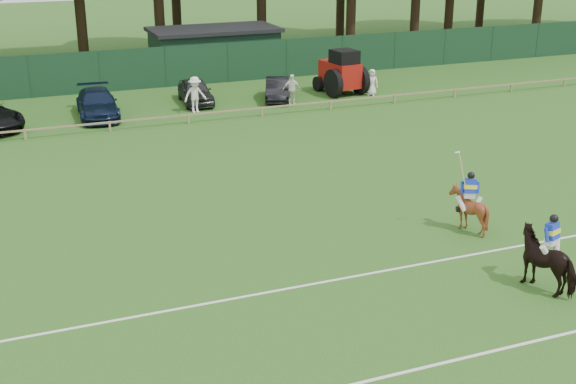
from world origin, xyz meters
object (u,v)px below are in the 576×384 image
estate_black (277,89)px  spectator_left (195,95)px  horse_dark (549,260)px  spectator_mid (292,90)px  hatch_grey (195,91)px  horse_chestnut (468,210)px  tractor (342,73)px  spectator_right (372,82)px  utility_shed (214,50)px  sedan_navy (97,104)px

estate_black → spectator_left: (-5.18, -1.12, 0.35)m
horse_dark → spectator_mid: size_ratio=1.17×
hatch_grey → spectator_left: spectator_left is taller
horse_chestnut → estate_black: size_ratio=0.40×
estate_black → tractor: bearing=23.1°
hatch_grey → spectator_right: (10.18, -1.91, 0.10)m
horse_dark → utility_shed: size_ratio=0.24×
horse_chestnut → estate_black: bearing=-66.0°
horse_chestnut → spectator_mid: (1.24, 19.01, 0.12)m
hatch_grey → spectator_right: bearing=-5.9°
horse_chestnut → spectator_left: bearing=-51.0°
sedan_navy → estate_black: size_ratio=1.30×
tractor → spectator_mid: bearing=-165.1°
estate_black → spectator_left: size_ratio=1.95×
estate_black → utility_shed: size_ratio=0.45×
utility_shed → spectator_mid: bearing=-82.1°
horse_chestnut → estate_black: 20.48m
horse_dark → horse_chestnut: bearing=-113.8°
spectator_mid → spectator_right: 5.30m
spectator_right → sedan_navy: bearing=-145.0°
sedan_navy → estate_black: 10.24m
sedan_navy → spectator_left: (5.06, -0.94, 0.26)m
sedan_navy → horse_dark: bearing=-66.6°
sedan_navy → utility_shed: bearing=48.0°
utility_shed → sedan_navy: bearing=-135.5°
spectator_left → spectator_right: (10.75, 0.13, -0.19)m
horse_dark → hatch_grey: (-3.34, 25.83, -0.18)m
hatch_grey → horse_chestnut: bearing=-75.6°
sedan_navy → hatch_grey: 5.73m
estate_black → spectator_mid: 1.50m
estate_black → hatch_grey: bearing=-169.4°
spectator_mid → horse_dark: bearing=-82.4°
horse_dark → estate_black: bearing=-112.6°
estate_black → spectator_right: 5.66m
horse_dark → sedan_navy: 26.32m
hatch_grey → spectator_mid: bearing=-21.2°
horse_chestnut → tractor: bearing=-77.1°
spectator_left → utility_shed: (4.05, 9.88, 0.56)m
spectator_left → tractor: size_ratio=0.58×
hatch_grey → tractor: (8.72, -0.83, 0.57)m
hatch_grey → estate_black: (4.61, -0.92, -0.06)m
estate_black → spectator_right: bearing=11.8°
hatch_grey → tractor: size_ratio=1.18×
spectator_left → utility_shed: utility_shed is taller
spectator_left → sedan_navy: bearing=161.9°
utility_shed → tractor: (5.24, -8.67, -0.29)m
horse_dark → sedan_navy: bearing=-89.7°
horse_dark → utility_shed: 33.68m
horse_dark → spectator_mid: (1.56, 23.46, 0.01)m
spectator_right → spectator_mid: bearing=-137.1°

